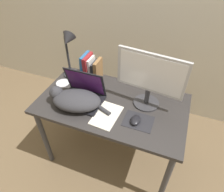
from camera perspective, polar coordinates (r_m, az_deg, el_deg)
ground_plane at (r=2.00m, az=-3.74°, el=-23.38°), size 12.00×12.00×0.00m
desk at (r=1.65m, az=-0.02°, el=-3.99°), size 1.18×0.66×0.71m
laptop at (r=1.60m, az=-8.38°, el=0.25°), size 0.33×0.25×0.25m
cat at (r=1.54m, az=-10.56°, el=-1.04°), size 0.50×0.31×0.15m
external_monitor at (r=1.45m, az=10.79°, el=5.14°), size 0.50×0.20×0.44m
mousepad at (r=1.46m, az=7.52°, el=-7.12°), size 0.21×0.17×0.00m
computer_mouse at (r=1.44m, az=6.78°, el=-6.81°), size 0.07×0.11×0.03m
book_row at (r=1.79m, az=-6.00°, el=7.86°), size 0.16×0.16×0.24m
desk_lamp at (r=1.74m, az=-12.43°, el=13.34°), size 0.17×0.17×0.45m
notepad at (r=1.49m, az=-1.54°, el=-5.51°), size 0.19×0.28×0.01m
cd_disc at (r=1.84m, az=-13.88°, el=3.67°), size 0.12×0.12×0.00m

